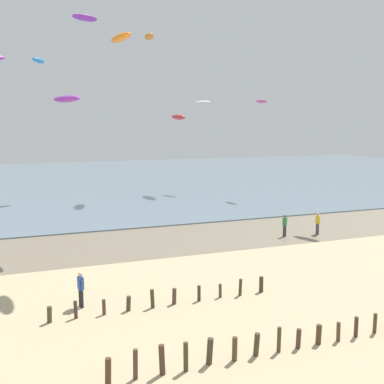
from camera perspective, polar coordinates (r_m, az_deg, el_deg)
wet_sand_strip at (r=33.39m, az=-11.70°, el=-6.62°), size 120.00×8.89×0.01m
sea at (r=72.03m, az=-16.53°, el=1.27°), size 160.00×70.00×0.10m
groyne_mid at (r=18.33m, az=9.23°, el=-17.91°), size 13.12×0.36×1.08m
groyne_far at (r=22.45m, az=-3.33°, el=-12.96°), size 10.68×0.32×0.90m
person_by_waterline at (r=36.04m, az=11.43°, el=-4.01°), size 0.50×0.37×1.71m
person_left_flank at (r=22.68m, az=-13.63°, el=-11.54°), size 0.28×0.56×1.71m
person_far_down_beach at (r=37.35m, az=15.32°, el=-3.71°), size 0.28×0.56×1.71m
kite_aloft_0 at (r=58.83m, az=-18.51°, el=15.21°), size 2.11×3.48×0.62m
kite_aloft_2 at (r=28.63m, az=-8.81°, el=18.41°), size 1.27×2.76×0.65m
kite_aloft_4 at (r=57.27m, az=-5.32°, el=18.64°), size 1.66×3.45×0.54m
kite_aloft_7 at (r=55.25m, az=8.62°, el=11.04°), size 0.93×2.18×0.55m
kite_aloft_8 at (r=57.25m, az=-1.70°, el=9.26°), size 1.41×3.59×0.86m
kite_aloft_10 at (r=59.75m, az=-13.15°, el=20.30°), size 3.59×2.47×0.93m
kite_aloft_11 at (r=33.18m, az=-15.29°, el=11.09°), size 2.19×3.13×0.54m
kite_aloft_13 at (r=59.53m, az=1.27°, el=11.05°), size 1.92×2.75×0.72m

